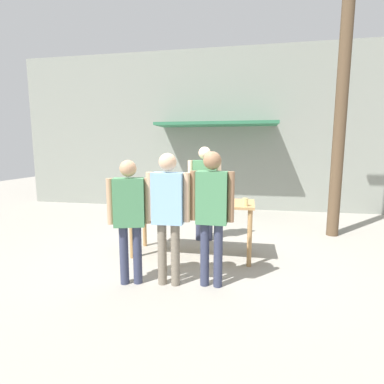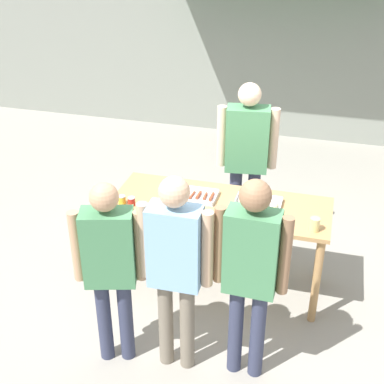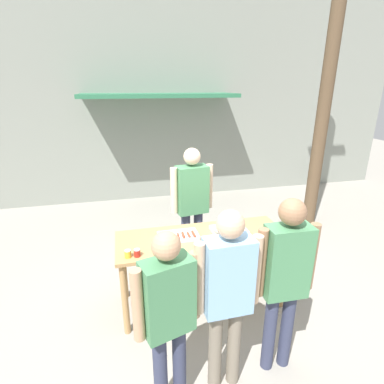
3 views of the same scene
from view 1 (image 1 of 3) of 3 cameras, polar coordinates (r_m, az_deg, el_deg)
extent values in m
plane|color=gray|center=(5.12, 0.00, -11.91)|extent=(24.00, 24.00, 0.00)
cube|color=gray|center=(8.77, 4.99, 11.53)|extent=(12.00, 0.12, 4.50)
cube|color=#2D704C|center=(8.23, 4.61, 12.78)|extent=(3.20, 1.00, 0.08)
cube|color=tan|center=(4.88, 0.00, -1.97)|extent=(2.00, 0.74, 0.04)
cylinder|color=tan|center=(4.96, -11.45, -7.43)|extent=(0.07, 0.07, 0.88)
cylinder|color=tan|center=(4.61, 10.90, -8.65)|extent=(0.07, 0.07, 0.88)
cylinder|color=tan|center=(5.51, -9.04, -5.74)|extent=(0.07, 0.07, 0.88)
cylinder|color=tan|center=(5.20, 10.90, -6.67)|extent=(0.07, 0.07, 0.88)
cube|color=silver|center=(4.97, -3.15, -1.51)|extent=(0.47, 0.27, 0.01)
cube|color=silver|center=(4.84, -3.53, -1.52)|extent=(0.47, 0.01, 0.03)
cube|color=silver|center=(5.09, -2.80, -1.02)|extent=(0.47, 0.01, 0.03)
cube|color=silver|center=(5.03, -5.70, -1.18)|extent=(0.01, 0.27, 0.03)
cube|color=silver|center=(4.92, -0.55, -1.35)|extent=(0.01, 0.27, 0.03)
cylinder|color=brown|center=(5.01, -5.17, -1.25)|extent=(0.03, 0.12, 0.02)
cylinder|color=brown|center=(5.00, -4.49, -1.25)|extent=(0.03, 0.14, 0.03)
cylinder|color=brown|center=(4.98, -3.88, -1.28)|extent=(0.04, 0.15, 0.03)
cylinder|color=brown|center=(4.96, -3.16, -1.35)|extent=(0.03, 0.15, 0.02)
cylinder|color=brown|center=(4.96, -2.44, -1.30)|extent=(0.03, 0.13, 0.03)
cylinder|color=brown|center=(4.94, -1.73, -1.35)|extent=(0.03, 0.11, 0.03)
cylinder|color=brown|center=(4.94, -1.03, -1.35)|extent=(0.03, 0.14, 0.03)
cube|color=silver|center=(4.86, 3.99, -1.75)|extent=(0.42, 0.30, 0.01)
cube|color=silver|center=(4.71, 3.79, -1.80)|extent=(0.42, 0.01, 0.03)
cube|color=silver|center=(5.00, 4.20, -1.21)|extent=(0.42, 0.01, 0.03)
cube|color=silver|center=(4.89, 1.61, -1.42)|extent=(0.01, 0.30, 0.03)
cube|color=silver|center=(4.84, 6.41, -1.57)|extent=(0.01, 0.30, 0.03)
ellipsoid|color=beige|center=(4.88, 2.23, -1.33)|extent=(0.06, 0.11, 0.05)
ellipsoid|color=beige|center=(4.86, 3.09, -1.40)|extent=(0.07, 0.11, 0.05)
ellipsoid|color=beige|center=(4.87, 4.01, -1.37)|extent=(0.08, 0.11, 0.05)
ellipsoid|color=beige|center=(4.84, 4.89, -1.53)|extent=(0.05, 0.09, 0.04)
ellipsoid|color=beige|center=(4.84, 5.79, -1.53)|extent=(0.07, 0.10, 0.04)
cylinder|color=gold|center=(4.86, -10.66, -1.48)|extent=(0.07, 0.07, 0.07)
cylinder|color=#B2B2B7|center=(4.86, -10.68, -1.01)|extent=(0.06, 0.06, 0.01)
cylinder|color=#B22319|center=(4.83, -9.64, -1.53)|extent=(0.07, 0.07, 0.07)
cylinder|color=#B2B2B7|center=(4.82, -9.65, -1.05)|extent=(0.06, 0.06, 0.01)
cylinder|color=#DBC67A|center=(4.54, 10.11, -1.89)|extent=(0.09, 0.09, 0.12)
cylinder|color=#333851|center=(5.80, 1.38, -5.00)|extent=(0.13, 0.13, 0.86)
cylinder|color=#333851|center=(5.80, 3.32, -5.02)|extent=(0.13, 0.13, 0.86)
cube|color=#478456|center=(5.67, 2.40, 2.60)|extent=(0.46, 0.30, 0.68)
sphere|color=beige|center=(5.64, 2.43, 7.42)|extent=(0.23, 0.23, 0.23)
cylinder|color=beige|center=(5.67, -0.30, 2.79)|extent=(0.10, 0.10, 0.65)
cylinder|color=beige|center=(5.67, 5.09, 2.75)|extent=(0.10, 0.10, 0.65)
cylinder|color=#333851|center=(4.08, -10.35, -11.65)|extent=(0.12, 0.12, 0.78)
cylinder|color=#333851|center=(4.10, -12.82, -11.64)|extent=(0.12, 0.12, 0.78)
cube|color=#478456|center=(3.90, -11.89, -1.93)|extent=(0.43, 0.31, 0.62)
sphere|color=tan|center=(3.85, -12.09, 4.41)|extent=(0.21, 0.21, 0.21)
cylinder|color=tan|center=(3.88, -8.44, -1.66)|extent=(0.09, 0.09, 0.59)
cylinder|color=tan|center=(3.93, -15.32, -1.74)|extent=(0.09, 0.09, 0.59)
cylinder|color=#333851|center=(3.93, 4.99, -11.95)|extent=(0.12, 0.12, 0.84)
cylinder|color=#333851|center=(3.95, 2.44, -11.80)|extent=(0.12, 0.12, 0.84)
cube|color=#478456|center=(3.74, 3.82, -1.08)|extent=(0.39, 0.22, 0.66)
sphere|color=#936B4C|center=(3.69, 3.89, 5.98)|extent=(0.23, 0.23, 0.23)
cylinder|color=#936B4C|center=(3.71, 7.42, -0.96)|extent=(0.09, 0.09, 0.63)
cylinder|color=#936B4C|center=(3.78, 0.29, -0.71)|extent=(0.09, 0.09, 0.63)
cylinder|color=#756B5B|center=(3.96, -3.19, -11.81)|extent=(0.12, 0.12, 0.82)
cylinder|color=#756B5B|center=(4.01, -5.70, -11.62)|extent=(0.12, 0.12, 0.82)
cube|color=#84B2DB|center=(3.79, -4.59, -1.19)|extent=(0.40, 0.22, 0.65)
sphere|color=#DBAD89|center=(3.74, -4.67, 5.70)|extent=(0.22, 0.22, 0.22)
cylinder|color=#DBAD89|center=(3.74, -1.02, -1.05)|extent=(0.09, 0.09, 0.62)
cylinder|color=#DBAD89|center=(3.85, -8.05, -0.84)|extent=(0.09, 0.09, 0.62)
cylinder|color=brown|center=(6.73, 26.83, 18.59)|extent=(0.23, 0.23, 6.13)
camera|label=2|loc=(1.67, 14.33, 79.28)|focal=50.00mm
camera|label=3|loc=(2.56, -36.93, 24.91)|focal=28.00mm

